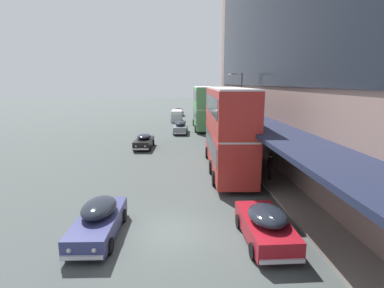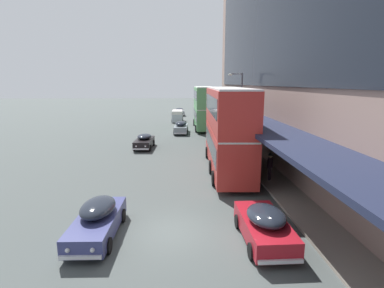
% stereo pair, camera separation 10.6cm
% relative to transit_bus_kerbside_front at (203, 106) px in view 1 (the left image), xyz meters
% --- Properties ---
extents(ground, '(240.00, 240.00, 0.00)m').
position_rel_transit_bus_kerbside_front_xyz_m(ground, '(-4.16, -30.88, -3.28)').
color(ground, '#454B4A').
extents(transit_bus_kerbside_front, '(2.92, 10.17, 6.08)m').
position_rel_transit_bus_kerbside_front_xyz_m(transit_bus_kerbside_front, '(0.00, 0.00, 0.00)').
color(transit_bus_kerbside_front, '#559D5B').
rests_on(transit_bus_kerbside_front, ground).
extents(transit_bus_kerbside_rear, '(3.08, 11.57, 6.29)m').
position_rel_transit_bus_kerbside_front_xyz_m(transit_bus_kerbside_rear, '(-0.01, -21.21, 0.10)').
color(transit_bus_kerbside_rear, '#B82D27').
rests_on(transit_bus_kerbside_rear, ground).
extents(sedan_far_back, '(1.91, 4.39, 1.46)m').
position_rel_transit_bus_kerbside_front_xyz_m(sedan_far_back, '(-7.25, -12.95, -2.55)').
color(sedan_far_back, black).
rests_on(sedan_far_back, ground).
extents(sedan_second_mid, '(2.01, 4.76, 1.65)m').
position_rel_transit_bus_kerbside_front_xyz_m(sedan_second_mid, '(-3.39, -3.87, -2.48)').
color(sedan_second_mid, gray).
rests_on(sedan_second_mid, ground).
extents(sedan_lead_mid, '(1.94, 4.31, 1.58)m').
position_rel_transit_bus_kerbside_front_xyz_m(sedan_lead_mid, '(-0.10, -31.89, -2.51)').
color(sedan_lead_mid, '#A31622').
rests_on(sedan_lead_mid, ground).
extents(sedan_lead_near, '(2.05, 4.83, 1.57)m').
position_rel_transit_bus_kerbside_front_xyz_m(sedan_lead_near, '(-3.51, 18.46, -2.50)').
color(sedan_lead_near, slate).
rests_on(sedan_lead_near, ground).
extents(sedan_trailing_mid, '(1.88, 4.66, 1.59)m').
position_rel_transit_bus_kerbside_front_xyz_m(sedan_trailing_mid, '(-7.27, -31.03, -2.51)').
color(sedan_trailing_mid, navy).
rests_on(sedan_trailing_mid, ground).
extents(vw_van, '(2.00, 4.60, 1.96)m').
position_rel_transit_bus_kerbside_front_xyz_m(vw_van, '(-3.91, 8.38, -2.19)').
color(vw_van, '#B2B5C3').
rests_on(vw_van, ground).
extents(pedestrian_at_kerb, '(0.43, 0.51, 1.86)m').
position_rel_transit_bus_kerbside_front_xyz_m(pedestrian_at_kerb, '(2.47, -24.17, -2.10)').
color(pedestrian_at_kerb, black).
rests_on(pedestrian_at_kerb, sidewalk_kerb).
extents(street_lamp, '(1.50, 0.28, 7.47)m').
position_rel_transit_bus_kerbside_front_xyz_m(street_lamp, '(2.60, -12.73, 1.18)').
color(street_lamp, '#4C4C51').
rests_on(street_lamp, sidewalk_kerb).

